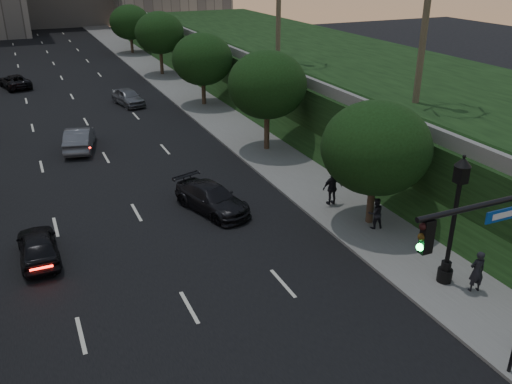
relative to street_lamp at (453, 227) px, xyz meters
name	(u,v)px	position (x,y,z in m)	size (l,w,h in m)	color
road_surface	(90,129)	(-9.99, 27.68, -2.62)	(16.00, 140.00, 0.02)	black
sidewalk_right	(215,113)	(0.26, 27.68, -2.56)	(4.50, 140.00, 0.15)	slate
embankment	(349,82)	(12.01, 25.68, -0.63)	(18.00, 90.00, 4.00)	black
parapet_wall	(261,63)	(3.51, 25.68, 1.72)	(0.35, 90.00, 0.70)	slate
tree_right_a	(376,148)	(0.31, 5.68, 1.39)	(5.20, 5.20, 6.24)	#38281C
tree_right_b	(267,85)	(0.31, 17.68, 1.88)	(5.20, 5.20, 6.74)	#38281C
tree_right_c	(202,59)	(0.31, 30.68, 1.39)	(5.20, 5.20, 6.24)	#38281C
tree_right_d	(159,33)	(0.31, 44.68, 1.88)	(5.20, 5.20, 6.74)	#38281C
tree_right_e	(130,22)	(0.31, 59.68, 1.39)	(5.20, 5.20, 6.24)	#38281C
street_lamp	(453,227)	(0.00, 0.00, 0.00)	(0.64, 0.64, 5.62)	black
sedan_near_left	(38,246)	(-14.91, 8.79, -1.94)	(1.63, 4.06, 1.38)	black
sedan_mid_left	(79,139)	(-11.27, 23.07, -1.85)	(1.66, 4.75, 1.56)	#56585E
sedan_far_left	(15,81)	(-14.66, 44.66, -1.96)	(2.23, 4.83, 1.34)	black
sedan_near_right	(212,198)	(-6.29, 10.34, -1.93)	(1.97, 4.84, 1.40)	black
sedan_far_right	(128,97)	(-5.76, 33.46, -1.90)	(1.73, 4.31, 1.47)	slate
pedestrian_a	(477,271)	(0.60, -1.01, -1.60)	(0.64, 0.42, 1.76)	black
pedestrian_b	(376,213)	(0.16, 5.03, -1.71)	(0.76, 0.59, 1.56)	black
pedestrian_c	(332,188)	(-0.33, 8.20, -1.53)	(1.12, 0.47, 1.91)	black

